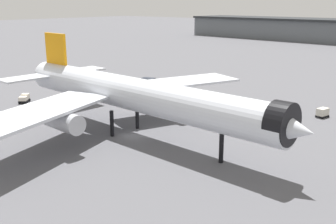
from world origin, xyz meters
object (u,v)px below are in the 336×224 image
object	(u,v)px
airliner_near_gate	(133,95)
baggage_tug_wing	(24,98)
service_truck_front	(145,83)
baggage_cart_trailing	(323,112)

from	to	relation	value
airliner_near_gate	baggage_tug_wing	world-z (taller)	airliner_near_gate
service_truck_front	baggage_tug_wing	distance (m)	30.17
service_truck_front	baggage_tug_wing	size ratio (longest dim) A/B	1.70
baggage_tug_wing	baggage_cart_trailing	bearing A→B (deg)	-101.61
baggage_tug_wing	baggage_cart_trailing	world-z (taller)	baggage_tug_wing
airliner_near_gate	service_truck_front	distance (m)	38.00
service_truck_front	baggage_tug_wing	xyz separation A→B (m)	(-11.49, -27.90, -0.62)
airliner_near_gate	baggage_tug_wing	size ratio (longest dim) A/B	17.75
baggage_tug_wing	airliner_near_gate	bearing A→B (deg)	-131.64
airliner_near_gate	baggage_cart_trailing	size ratio (longest dim) A/B	23.14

